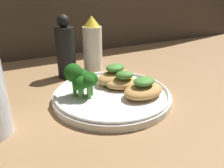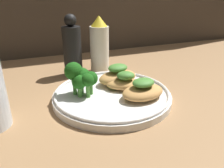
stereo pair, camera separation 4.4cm
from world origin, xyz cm
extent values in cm
cube|color=#936D47|center=(0.00, 0.00, -0.50)|extent=(180.00, 180.00, 1.00)
cylinder|color=white|center=(0.00, 0.00, 0.70)|extent=(24.14, 24.14, 1.40)
torus|color=white|center=(0.00, 0.00, 1.70)|extent=(23.54, 23.54, 0.60)
ellipsoid|color=tan|center=(4.73, -4.30, 2.64)|extent=(9.58, 7.28, 2.48)
ellipsoid|color=#478433|center=(4.73, -4.30, 4.64)|extent=(5.00, 4.25, 1.51)
ellipsoid|color=tan|center=(3.40, 0.78, 2.49)|extent=(9.20, 7.10, 2.18)
ellipsoid|color=#478433|center=(3.40, 0.78, 4.45)|extent=(4.57, 4.13, 1.75)
ellipsoid|color=tan|center=(3.12, 4.29, 2.83)|extent=(10.17, 7.44, 2.86)
ellipsoid|color=#478433|center=(3.12, 4.29, 5.08)|extent=(5.18, 4.47, 1.65)
cylinder|color=#4C8E38|center=(-4.12, 1.17, 2.60)|extent=(0.76, 0.76, 2.39)
sphere|color=#195114|center=(-4.12, 1.17, 4.81)|extent=(2.92, 2.92, 2.92)
cylinder|color=#4C8E38|center=(-5.77, 2.11, 2.48)|extent=(0.77, 0.77, 2.17)
sphere|color=#195114|center=(-5.77, 2.11, 4.94)|extent=(3.94, 3.94, 3.94)
cylinder|color=#4C8E38|center=(-7.17, 2.23, 3.25)|extent=(0.76, 0.76, 3.71)
sphere|color=#195114|center=(-7.17, 2.23, 6.37)|extent=(3.61, 3.61, 3.61)
cylinder|color=#4C8E38|center=(-6.51, 0.79, 2.50)|extent=(0.90, 0.90, 2.20)
sphere|color=#195114|center=(-6.51, 0.79, 4.63)|extent=(2.93, 2.93, 2.93)
cylinder|color=#4C8E38|center=(-5.07, -0.48, 2.77)|extent=(0.84, 0.84, 2.74)
sphere|color=#195114|center=(-5.07, -0.48, 5.04)|extent=(2.55, 2.55, 2.55)
cylinder|color=silver|center=(3.22, 16.87, 6.17)|extent=(5.02, 5.02, 12.34)
cone|color=yellow|center=(3.22, 16.87, 13.69)|extent=(4.27, 4.27, 2.71)
cylinder|color=black|center=(-4.11, 16.87, 6.34)|extent=(4.67, 4.67, 12.68)
sphere|color=black|center=(-4.11, 16.87, 14.20)|extent=(3.04, 3.04, 3.04)
camera|label=1|loc=(-19.18, -35.71, 20.81)|focal=35.00mm
camera|label=2|loc=(-15.19, -37.58, 20.81)|focal=35.00mm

